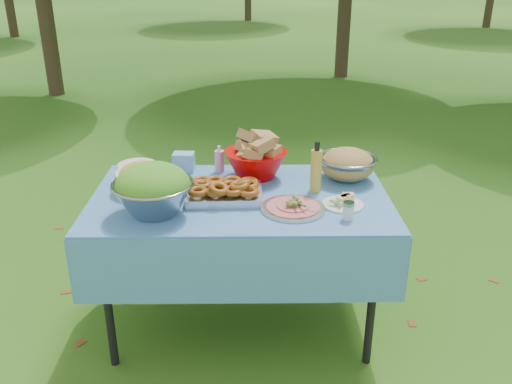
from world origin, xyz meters
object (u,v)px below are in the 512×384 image
salad_bowl (153,189)px  bread_bowl (256,157)px  plate_stack (137,169)px  picnic_table (241,262)px  pasta_bowl_steel (347,164)px  charcuterie_platter (293,203)px  oil_bottle (316,167)px

salad_bowl → bread_bowl: bearing=44.3°
plate_stack → bread_bowl: bread_bowl is taller
plate_stack → bread_bowl: (0.64, -0.04, 0.08)m
picnic_table → pasta_bowl_steel: size_ratio=4.71×
plate_stack → charcuterie_platter: size_ratio=0.68×
salad_bowl → bread_bowl: salad_bowl is taller
pasta_bowl_steel → oil_bottle: 0.26m
picnic_table → plate_stack: bearing=152.1°
charcuterie_platter → picnic_table: bearing=146.3°
picnic_table → oil_bottle: oil_bottle is taller
salad_bowl → charcuterie_platter: bearing=3.3°
plate_stack → picnic_table: bearing=-27.9°
bread_bowl → charcuterie_platter: (0.17, -0.42, -0.08)m
bread_bowl → pasta_bowl_steel: bearing=-3.9°
bread_bowl → oil_bottle: 0.36m
salad_bowl → oil_bottle: oil_bottle is taller
salad_bowl → oil_bottle: (0.76, 0.25, 0.01)m
salad_bowl → pasta_bowl_steel: bearing=24.0°
pasta_bowl_steel → charcuterie_platter: pasta_bowl_steel is taller
salad_bowl → charcuterie_platter: (0.64, 0.04, -0.09)m
picnic_table → plate_stack: plate_stack is taller
plate_stack → oil_bottle: oil_bottle is taller
plate_stack → oil_bottle: (0.94, -0.25, 0.10)m
plate_stack → bread_bowl: bearing=-3.8°
picnic_table → charcuterie_platter: size_ratio=4.82×
oil_bottle → salad_bowl: bearing=-161.7°
oil_bottle → charcuterie_platter: bearing=-120.6°
plate_stack → pasta_bowl_steel: 1.13m
salad_bowl → oil_bottle: size_ratio=1.41×
pasta_bowl_steel → charcuterie_platter: bearing=-129.0°
picnic_table → charcuterie_platter: (0.25, -0.17, 0.42)m
picnic_table → bread_bowl: bearing=72.5°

